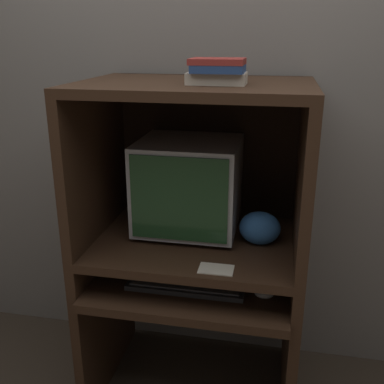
{
  "coord_description": "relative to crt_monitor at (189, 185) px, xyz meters",
  "views": [
    {
      "loc": [
        0.33,
        -1.37,
        1.58
      ],
      "look_at": [
        -0.01,
        0.32,
        0.98
      ],
      "focal_mm": 42.0,
      "sensor_mm": 36.0,
      "label": 1
    }
  ],
  "objects": [
    {
      "name": "wall_back",
      "position": [
        0.05,
        0.29,
        0.32
      ],
      "size": [
        6.0,
        0.06,
        2.6
      ],
      "color": "gray",
      "rests_on": "ground_plane"
    },
    {
      "name": "desk_base",
      "position": [
        0.05,
        -0.13,
        -0.58
      ],
      "size": [
        0.89,
        0.68,
        0.62
      ],
      "color": "#382316",
      "rests_on": "ground_plane"
    },
    {
      "name": "desk_monitor_shelf",
      "position": [
        0.05,
        -0.09,
        -0.24
      ],
      "size": [
        0.89,
        0.64,
        0.15
      ],
      "color": "#382316",
      "rests_on": "desk_base"
    },
    {
      "name": "hutch_upper",
      "position": [
        0.05,
        -0.05,
        0.21
      ],
      "size": [
        0.89,
        0.64,
        0.65
      ],
      "color": "#382316",
      "rests_on": "desk_monitor_shelf"
    },
    {
      "name": "crt_monitor",
      "position": [
        0.0,
        0.0,
        0.0
      ],
      "size": [
        0.42,
        0.39,
        0.4
      ],
      "color": "#B2B2B7",
      "rests_on": "desk_monitor_shelf"
    },
    {
      "name": "keyboard",
      "position": [
        0.04,
        -0.24,
        -0.35
      ],
      "size": [
        0.47,
        0.14,
        0.03
      ],
      "color": "#2D2D30",
      "rests_on": "desk_base"
    },
    {
      "name": "mouse",
      "position": [
        0.35,
        -0.24,
        -0.34
      ],
      "size": [
        0.07,
        0.05,
        0.03
      ],
      "color": "#B7B7B7",
      "rests_on": "desk_base"
    },
    {
      "name": "snack_bag",
      "position": [
        0.31,
        -0.08,
        -0.14
      ],
      "size": [
        0.17,
        0.13,
        0.14
      ],
      "color": "#336BB7",
      "rests_on": "desk_monitor_shelf"
    },
    {
      "name": "book_stack",
      "position": [
        0.14,
        -0.17,
        0.49
      ],
      "size": [
        0.21,
        0.15,
        0.09
      ],
      "color": "beige",
      "rests_on": "hutch_upper"
    },
    {
      "name": "paper_card",
      "position": [
        0.17,
        -0.34,
        -0.2
      ],
      "size": [
        0.13,
        0.08,
        0.0
      ],
      "color": "beige",
      "rests_on": "desk_monitor_shelf"
    }
  ]
}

